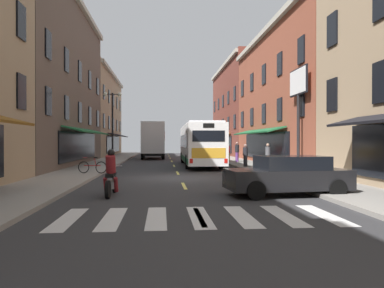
{
  "coord_description": "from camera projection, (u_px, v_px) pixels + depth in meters",
  "views": [
    {
      "loc": [
        -0.97,
        -19.32,
        1.94
      ],
      "look_at": [
        1.11,
        5.79,
        1.75
      ],
      "focal_mm": 34.27,
      "sensor_mm": 36.0,
      "label": 1
    }
  ],
  "objects": [
    {
      "name": "ground_plane",
      "position": [
        180.0,
        179.0,
        19.34
      ],
      "size": [
        34.8,
        80.0,
        0.1
      ],
      "primitive_type": "cube",
      "color": "#333335"
    },
    {
      "name": "lane_centre_dashes",
      "position": [
        180.0,
        178.0,
        19.1
      ],
      "size": [
        0.14,
        73.9,
        0.01
      ],
      "color": "#DBCC4C",
      "rests_on": "ground"
    },
    {
      "name": "crosswalk_near",
      "position": [
        200.0,
        217.0,
        9.38
      ],
      "size": [
        7.1,
        2.8,
        0.01
      ],
      "color": "silver",
      "rests_on": "ground"
    },
    {
      "name": "sidewalk_left",
      "position": [
        66.0,
        177.0,
        18.86
      ],
      "size": [
        3.0,
        80.0,
        0.14
      ],
      "primitive_type": "cube",
      "color": "gray",
      "rests_on": "ground"
    },
    {
      "name": "sidewalk_right",
      "position": [
        289.0,
        176.0,
        19.83
      ],
      "size": [
        3.0,
        80.0,
        0.14
      ],
      "primitive_type": "cube",
      "color": "gray",
      "rests_on": "ground"
    },
    {
      "name": "billboard_sign",
      "position": [
        298.0,
        94.0,
        21.5
      ],
      "size": [
        0.4,
        2.58,
        6.1
      ],
      "color": "black",
      "rests_on": "sidewalk_right"
    },
    {
      "name": "transit_bus",
      "position": [
        200.0,
        144.0,
        29.11
      ],
      "size": [
        2.75,
        12.31,
        3.29
      ],
      "color": "white",
      "rests_on": "ground"
    },
    {
      "name": "box_truck",
      "position": [
        153.0,
        140.0,
        40.22
      ],
      "size": [
        2.59,
        7.59,
        3.94
      ],
      "color": "#B21E19",
      "rests_on": "ground"
    },
    {
      "name": "sedan_near",
      "position": [
        156.0,
        150.0,
        51.95
      ],
      "size": [
        2.02,
        4.79,
        1.41
      ],
      "color": "silver",
      "rests_on": "ground"
    },
    {
      "name": "sedan_mid",
      "position": [
        288.0,
        175.0,
        13.1
      ],
      "size": [
        4.43,
        2.2,
        1.41
      ],
      "color": "black",
      "rests_on": "ground"
    },
    {
      "name": "motorcycle_rider",
      "position": [
        111.0,
        176.0,
        13.01
      ],
      "size": [
        0.62,
        2.07,
        1.66
      ],
      "color": "black",
      "rests_on": "ground"
    },
    {
      "name": "bicycle_near",
      "position": [
        92.0,
        167.0,
        20.58
      ],
      "size": [
        1.67,
        0.58,
        0.91
      ],
      "color": "black",
      "rests_on": "sidewalk_left"
    },
    {
      "name": "pedestrian_near",
      "position": [
        228.0,
        152.0,
        32.96
      ],
      "size": [
        0.36,
        0.51,
        1.58
      ],
      "rotation": [
        0.0,
        0.0,
        3.02
      ],
      "color": "#B29947",
      "rests_on": "sidewalk_right"
    },
    {
      "name": "pedestrian_mid",
      "position": [
        268.0,
        155.0,
        25.85
      ],
      "size": [
        0.36,
        0.36,
        1.65
      ],
      "rotation": [
        0.0,
        0.0,
        3.08
      ],
      "color": "#4C4C51",
      "rests_on": "sidewalk_right"
    },
    {
      "name": "pedestrian_far",
      "position": [
        237.0,
        151.0,
        32.04
      ],
      "size": [
        0.36,
        0.36,
        1.75
      ],
      "rotation": [
        0.0,
        0.0,
        1.47
      ],
      "color": "#66387F",
      "rests_on": "sidewalk_right"
    },
    {
      "name": "pedestrian_rear",
      "position": [
        245.0,
        155.0,
        26.08
      ],
      "size": [
        0.36,
        0.36,
        1.6
      ],
      "rotation": [
        0.0,
        0.0,
        2.48
      ],
      "color": "black",
      "rests_on": "sidewalk_right"
    },
    {
      "name": "street_lamp_twin",
      "position": [
        113.0,
        125.0,
        28.32
      ],
      "size": [
        1.42,
        0.32,
        5.6
      ],
      "color": "black",
      "rests_on": "sidewalk_left"
    }
  ]
}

